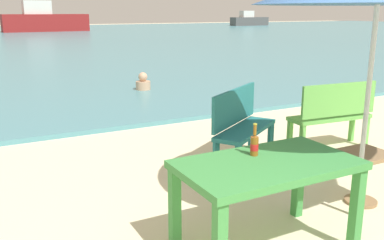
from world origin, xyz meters
name	(u,v)px	position (x,y,z in m)	size (l,w,h in m)	color
sea_water	(7,39)	(0.00, 30.00, 0.04)	(120.00, 50.00, 0.08)	teal
picnic_table_green	(267,175)	(-0.76, 1.03, 0.65)	(1.40, 0.80, 0.76)	#3D8C42
beer_bottle_amber	(254,144)	(-0.77, 1.20, 0.85)	(0.07, 0.07, 0.26)	brown
side_table_wood	(364,170)	(0.64, 1.28, 0.35)	(0.44, 0.44, 0.54)	olive
bench_teal_center	(241,122)	(0.22, 2.83, 0.54)	(1.20, 0.95, 0.95)	#237275
bench_green_right	(334,112)	(1.66, 2.69, 0.54)	(1.23, 0.47, 0.95)	#60B24C
swimmer_person	(143,83)	(0.92, 7.89, 0.24)	(0.34, 0.34, 0.41)	tan
boat_fishing_trawler	(44,20)	(4.00, 39.02, 1.03)	(7.26, 1.98, 2.64)	maroon
boat_barge	(249,20)	(28.87, 43.04, 0.71)	(4.86, 1.32, 1.77)	#4C4C4C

